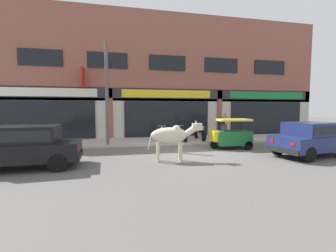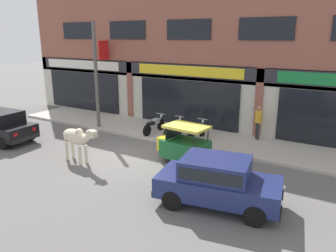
{
  "view_description": "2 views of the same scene",
  "coord_description": "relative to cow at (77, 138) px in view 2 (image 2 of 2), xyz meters",
  "views": [
    {
      "loc": [
        -3.21,
        -9.83,
        2.03
      ],
      "look_at": [
        -0.88,
        1.0,
        1.18
      ],
      "focal_mm": 24.0,
      "sensor_mm": 36.0,
      "label": 1
    },
    {
      "loc": [
        8.08,
        -9.99,
        4.83
      ],
      "look_at": [
        1.39,
        1.0,
        1.27
      ],
      "focal_mm": 35.0,
      "sensor_mm": 36.0,
      "label": 2
    }
  ],
  "objects": [
    {
      "name": "sidewalk",
      "position": [
        1.27,
        5.22,
        -0.94
      ],
      "size": [
        19.0,
        3.08,
        0.12
      ],
      "primitive_type": "cube",
      "color": "#B7AFA3",
      "rests_on": "ground"
    },
    {
      "name": "motorcycle_1",
      "position": [
        1.7,
        4.58,
        -0.5
      ],
      "size": [
        0.52,
        1.81,
        0.88
      ],
      "color": "black",
      "rests_on": "sidewalk"
    },
    {
      "name": "ground_plane",
      "position": [
        1.27,
        1.48,
        -1.01
      ],
      "size": [
        90.0,
        90.0,
        0.0
      ],
      "primitive_type": "plane",
      "color": "#605E5B"
    },
    {
      "name": "motorcycle_0",
      "position": [
        0.58,
        4.56,
        -0.5
      ],
      "size": [
        0.52,
        1.81,
        0.88
      ],
      "color": "black",
      "rests_on": "sidewalk"
    },
    {
      "name": "motorcycle_2",
      "position": [
        2.87,
        4.69,
        -0.5
      ],
      "size": [
        0.52,
        1.81,
        0.88
      ],
      "color": "black",
      "rests_on": "sidewalk"
    },
    {
      "name": "pedestrian",
      "position": [
        5.29,
        6.19,
        0.1
      ],
      "size": [
        0.36,
        0.39,
        1.6
      ],
      "color": "#2D2D33",
      "rests_on": "sidewalk"
    },
    {
      "name": "auto_rickshaw",
      "position": [
        3.58,
        2.13,
        -0.35
      ],
      "size": [
        2.05,
        1.33,
        1.52
      ],
      "color": "black",
      "rests_on": "ground"
    },
    {
      "name": "utility_pole",
      "position": [
        -2.59,
        3.98,
        1.83
      ],
      "size": [
        0.18,
        0.18,
        5.42
      ],
      "primitive_type": "cylinder",
      "color": "#595651",
      "rests_on": "sidewalk"
    },
    {
      "name": "car_1",
      "position": [
        6.05,
        -0.36,
        -0.19
      ],
      "size": [
        3.79,
        2.18,
        1.46
      ],
      "color": "black",
      "rests_on": "ground"
    },
    {
      "name": "cow",
      "position": [
        0.0,
        0.0,
        0.0
      ],
      "size": [
        2.15,
        0.72,
        1.61
      ],
      "color": "beige",
      "rests_on": "ground"
    },
    {
      "name": "shop_building",
      "position": [
        1.26,
        7.01,
        3.04
      ],
      "size": [
        23.0,
        1.4,
        8.54
      ],
      "color": "#8E5142",
      "rests_on": "ground"
    }
  ]
}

